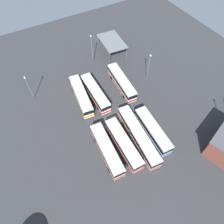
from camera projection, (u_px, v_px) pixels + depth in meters
ground_plane at (115, 117)px, 49.06m from camera, size 95.67×95.67×0.00m
bus_row0_slot0 at (81, 96)px, 50.65m from camera, size 12.47×4.13×3.37m
bus_row0_slot1 at (95, 93)px, 51.18m from camera, size 12.21×2.81×3.37m
bus_row0_slot3 at (122, 82)px, 53.37m from camera, size 12.57×3.65×3.37m
bus_row1_slot0 at (107, 150)px, 42.04m from camera, size 12.19×3.46×3.37m
bus_row1_slot1 at (124, 144)px, 42.84m from camera, size 12.34×2.96×3.37m
bus_row1_slot2 at (138, 136)px, 44.01m from camera, size 15.31×3.98×3.37m
bus_row1_slot3 at (153, 131)px, 44.75m from camera, size 11.82×3.41×3.37m
maintenance_shelter at (112, 41)px, 60.28m from camera, size 10.28×6.85×4.10m
lamp_post_by_building at (29, 87)px, 49.19m from camera, size 0.56×0.28×7.40m
lamp_post_far_corner at (149, 66)px, 53.01m from camera, size 0.56×0.28×8.10m
lamp_post_mid_lot at (92, 48)px, 56.85m from camera, size 0.56×0.28×8.82m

